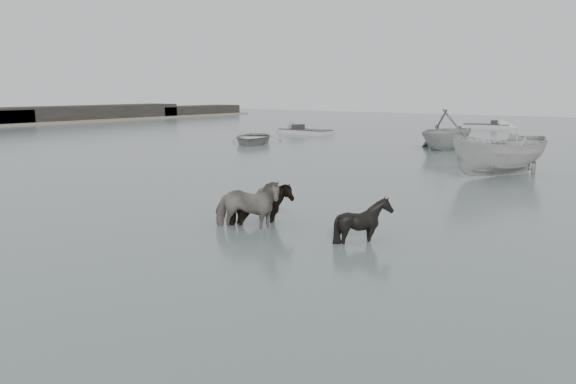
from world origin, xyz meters
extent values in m
plane|color=#4E5C59|center=(0.00, 0.00, 0.00)|extent=(140.00, 140.00, 0.00)
imported|color=black|center=(-1.87, 1.21, 0.78)|extent=(2.02, 1.52, 1.55)
imported|color=black|center=(-1.87, 1.76, 0.72)|extent=(1.42, 1.59, 1.44)
imported|color=black|center=(1.12, 1.93, 0.66)|extent=(1.40, 1.30, 1.31)
imported|color=#A5A6A1|center=(-16.74, 18.78, 0.50)|extent=(5.40, 5.89, 1.00)
imported|color=#979997|center=(-5.07, 22.83, 1.26)|extent=(5.18, 5.65, 2.52)
imported|color=#A4A49F|center=(0.53, 14.09, 0.95)|extent=(3.99, 5.18, 1.89)
cube|color=black|center=(-50.00, 28.00, 0.95)|extent=(4.50, 24.00, 1.50)
cube|color=black|center=(-50.00, 45.00, 0.75)|extent=(4.50, 14.00, 1.10)
camera|label=1|loc=(7.40, -9.31, 3.51)|focal=35.00mm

